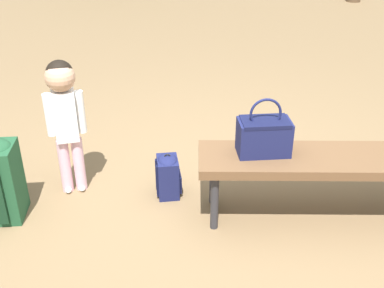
# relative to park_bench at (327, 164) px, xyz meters

# --- Properties ---
(ground_plane) EXTENTS (40.00, 40.00, 0.00)m
(ground_plane) POSITION_rel_park_bench_xyz_m (0.77, -0.16, -0.39)
(ground_plane) COLOR brown
(ground_plane) RESTS_ON ground
(park_bench) EXTENTS (1.61, 0.46, 0.45)m
(park_bench) POSITION_rel_park_bench_xyz_m (0.00, 0.00, 0.00)
(park_bench) COLOR brown
(park_bench) RESTS_ON ground
(handbag) EXTENTS (0.34, 0.22, 0.37)m
(handbag) POSITION_rel_park_bench_xyz_m (0.40, -0.02, 0.18)
(handbag) COLOR #191E4C
(handbag) RESTS_ON park_bench
(child_standing) EXTENTS (0.25, 0.19, 0.96)m
(child_standing) POSITION_rel_park_bench_xyz_m (1.70, -0.23, 0.25)
(child_standing) COLOR #E5B2C6
(child_standing) RESTS_ON ground
(backpack_small) EXTENTS (0.19, 0.21, 0.32)m
(backpack_small) POSITION_rel_park_bench_xyz_m (1.02, -0.20, -0.23)
(backpack_small) COLOR #191E4C
(backpack_small) RESTS_ON ground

